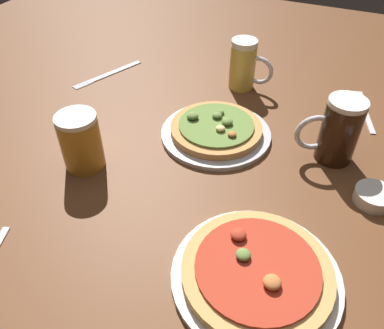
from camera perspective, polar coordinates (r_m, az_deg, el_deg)
name	(u,v)px	position (r m, az deg, el deg)	size (l,w,h in m)	color
ground_plane	(192,176)	(0.88, 0.00, -1.72)	(2.40, 2.40, 0.03)	brown
pizza_plate_near	(256,273)	(0.68, 9.44, -15.45)	(0.29, 0.29, 0.05)	silver
pizza_plate_far	(217,131)	(0.96, 3.73, 5.00)	(0.27, 0.27, 0.05)	#B2B2B7
beer_mug_dark	(244,65)	(1.15, 7.68, 14.29)	(0.13, 0.07, 0.14)	gold
beer_mug_amber	(338,131)	(0.92, 20.66, 4.69)	(0.14, 0.09, 0.15)	black
beer_mug_pale	(80,141)	(0.88, -16.08, 3.40)	(0.12, 0.12, 0.13)	#B27A23
ramekin_sauce	(374,197)	(0.87, 25.18, -4.28)	(0.08, 0.08, 0.03)	silver
knife_right	(108,74)	(1.26, -12.26, 12.88)	(0.11, 0.23, 0.01)	silver
fork_spare	(364,109)	(1.16, 24.03, 7.41)	(0.08, 0.21, 0.01)	silver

